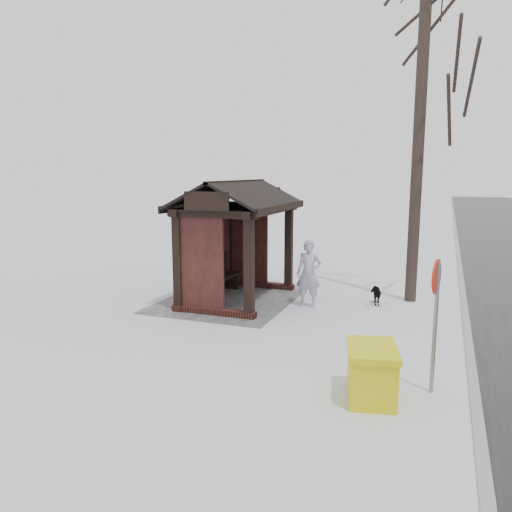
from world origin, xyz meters
The scene contains 9 objects.
ground centered at (0.00, 0.00, 0.00)m, with size 120.00×120.00×0.00m, color silver.
kerb centered at (0.00, 5.50, 0.01)m, with size 120.00×0.15×0.06m, color gray.
trampled_patch centered at (0.00, -0.20, 0.01)m, with size 4.20×3.20×0.02m, color gray.
bus_shelter centered at (0.00, -0.16, 2.17)m, with size 3.60×2.40×3.09m.
tree_near centered at (-1.50, 4.20, 6.16)m, with size 3.42×3.42×9.03m.
pedestrian centered at (0.02, 1.89, 0.83)m, with size 0.61×0.40×1.67m, color #ADA3C0.
dog centered at (-0.80, 3.39, 0.27)m, with size 0.30×0.65×0.55m, color black.
grit_bin centered at (4.59, 4.05, 0.40)m, with size 1.16×0.92×0.79m.
road_sign centered at (4.06, 4.87, 1.50)m, with size 0.52×0.13×2.05m.
Camera 1 is at (11.65, 4.93, 3.30)m, focal length 35.00 mm.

